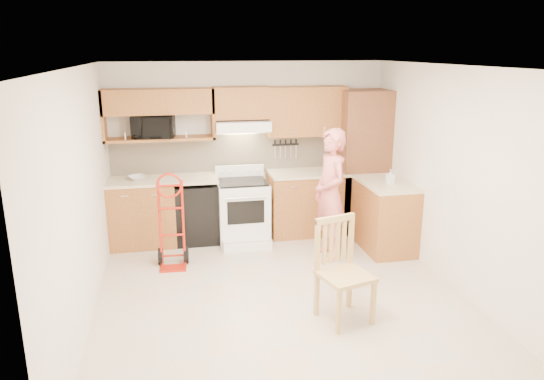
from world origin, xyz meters
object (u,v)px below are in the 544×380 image
object	(u,v)px
range	(243,207)
person	(330,194)
microwave	(153,126)
hand_truck	(171,225)
dining_chair	(345,272)

from	to	relation	value
range	person	xyz separation A→B (m)	(1.02, -0.77, 0.33)
microwave	person	world-z (taller)	microwave
hand_truck	dining_chair	xyz separation A→B (m)	(1.68, -1.68, -0.02)
person	dining_chair	distance (m)	1.68
dining_chair	hand_truck	bearing A→B (deg)	119.93
microwave	hand_truck	xyz separation A→B (m)	(0.17, -1.01, -1.10)
microwave	hand_truck	distance (m)	1.50
hand_truck	range	bearing A→B (deg)	38.29
microwave	hand_truck	world-z (taller)	microwave
dining_chair	range	bearing A→B (deg)	90.90
hand_truck	person	bearing A→B (deg)	1.61
range	hand_truck	size ratio (longest dim) A/B	0.95
hand_truck	dining_chair	distance (m)	2.38
person	hand_truck	distance (m)	2.05
hand_truck	microwave	bearing A→B (deg)	103.41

